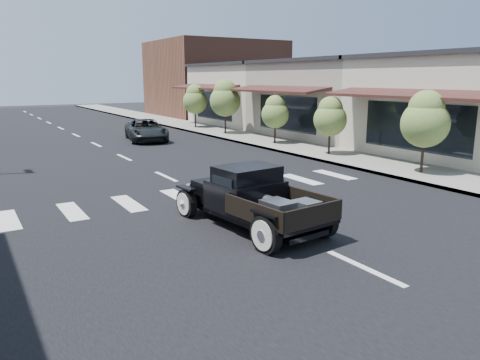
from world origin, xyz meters
TOP-DOWN VIEW (x-y plane):
  - ground at (0.00, 0.00)m, footprint 120.00×120.00m
  - road at (0.00, 15.00)m, footprint 14.00×80.00m
  - road_markings at (0.00, 10.00)m, footprint 12.00×60.00m
  - sidewalk_right at (8.50, 15.00)m, footprint 3.00×80.00m
  - storefront_mid at (15.00, 13.00)m, footprint 10.00×9.00m
  - storefront_far at (15.00, 22.00)m, footprint 10.00×9.00m
  - far_building_right at (15.50, 32.00)m, footprint 11.00×10.00m
  - small_tree_a at (8.30, 2.23)m, footprint 1.76×1.76m
  - small_tree_b at (8.30, 7.37)m, footprint 1.53×1.53m
  - small_tree_c at (8.30, 11.73)m, footprint 1.49×1.49m
  - small_tree_d at (8.30, 17.24)m, footprint 1.96×1.96m
  - small_tree_e at (8.30, 21.61)m, footprint 1.76×1.76m
  - hotrod_pickup at (-0.49, 0.29)m, footprint 2.54×4.66m
  - second_car at (2.96, 17.16)m, footprint 2.91×4.79m

SIDE VIEW (x-z plane):
  - ground at x=0.00m, z-range 0.00..0.00m
  - road_markings at x=0.00m, z-range -0.03..0.03m
  - road at x=0.00m, z-range 0.00..0.02m
  - sidewalk_right at x=8.50m, z-range 0.00..0.15m
  - second_car at x=2.96m, z-range 0.00..1.24m
  - hotrod_pickup at x=-0.49m, z-range 0.00..1.55m
  - small_tree_c at x=8.30m, z-range 0.15..2.63m
  - small_tree_b at x=8.30m, z-range 0.15..2.70m
  - small_tree_e at x=8.30m, z-range 0.15..3.08m
  - small_tree_a at x=8.30m, z-range 0.15..3.08m
  - small_tree_d at x=8.30m, z-range 0.15..3.41m
  - storefront_mid at x=15.00m, z-range 0.00..4.50m
  - storefront_far at x=15.00m, z-range 0.00..4.50m
  - far_building_right at x=15.50m, z-range 0.00..7.00m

